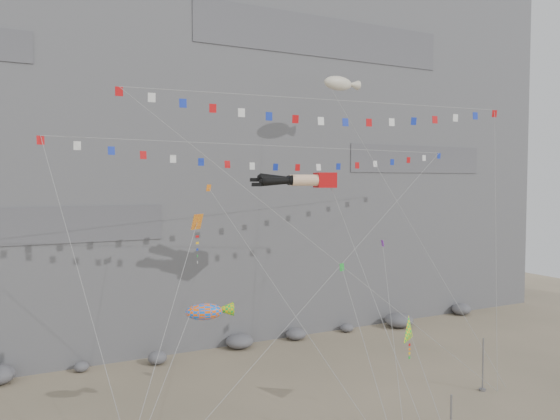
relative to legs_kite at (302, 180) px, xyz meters
name	(u,v)px	position (x,y,z in m)	size (l,w,h in m)	color
ground	(340,418)	(-1.48, -7.79, -15.62)	(120.00, 120.00, 0.00)	gray
cliff	(188,99)	(-1.48, 24.21, 9.38)	(80.00, 28.00, 50.00)	slate
talus_boulders	(240,342)	(-1.48, 9.21, -15.02)	(60.00, 3.00, 1.20)	slate
anchor_pole_right	(483,364)	(10.55, -8.62, -13.64)	(0.12, 0.12, 3.96)	gray
legs_kite	(302,180)	(0.00, 0.00, 0.00)	(6.81, 16.99, 21.30)	red
flag_banner_upper	(287,147)	(-0.50, 1.67, 2.71)	(36.53, 14.73, 26.50)	red
flag_banner_lower	(334,100)	(-0.54, -5.31, 5.45)	(28.20, 5.37, 24.52)	red
harlequin_kite	(197,222)	(-10.57, -5.95, -2.53)	(7.14, 6.47, 15.38)	red
fish_windsock	(204,312)	(-10.07, -5.66, -8.07)	(8.16, 6.32, 11.12)	#FF5E0D
delta_kite	(410,333)	(2.45, -9.94, -9.88)	(3.29, 7.38, 8.95)	yellow
blimp_windsock	(338,84)	(6.35, 4.68, 8.70)	(8.43, 14.77, 28.63)	beige
small_kite_a	(212,192)	(-7.04, 1.23, -0.89)	(6.15, 15.14, 21.58)	orange
small_kite_b	(383,246)	(6.02, -2.40, -5.20)	(6.71, 10.82, 15.88)	purple
small_kite_c	(343,270)	(-1.31, -7.70, -5.83)	(1.44, 7.72, 12.22)	green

